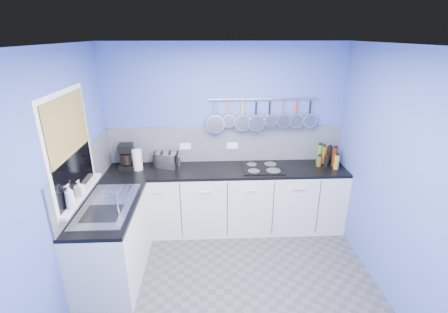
{
  "coord_description": "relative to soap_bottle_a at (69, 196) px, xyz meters",
  "views": [
    {
      "loc": [
        -0.21,
        -2.7,
        2.59
      ],
      "look_at": [
        -0.05,
        0.75,
        1.25
      ],
      "focal_mm": 25.56,
      "sensor_mm": 36.0,
      "label": 1
    }
  ],
  "objects": [
    {
      "name": "cabinet_run_back",
      "position": [
        1.53,
        1.2,
        -0.74
      ],
      "size": [
        3.2,
        0.6,
        0.86
      ],
      "primitive_type": "cube",
      "color": "silver",
      "rests_on": "ground"
    },
    {
      "name": "pot_rail",
      "position": [
        2.03,
        1.45,
        0.61
      ],
      "size": [
        1.45,
        0.02,
        0.02
      ],
      "primitive_type": "cylinder",
      "rotation": [
        0.0,
        1.57,
        0.0
      ],
      "color": "silver",
      "rests_on": "wall_back"
    },
    {
      "name": "pan_3",
      "position": [
        1.94,
        1.44,
        0.4
      ],
      "size": [
        0.23,
        0.11,
        0.42
      ],
      "primitive_type": null,
      "color": "silver",
      "rests_on": "pot_rail"
    },
    {
      "name": "paper_towel",
      "position": [
        0.37,
        1.22,
        -0.13
      ],
      "size": [
        0.14,
        0.14,
        0.27
      ],
      "primitive_type": "cylinder",
      "rotation": [
        0.0,
        0.0,
        0.15
      ],
      "color": "white",
      "rests_on": "worktop_back"
    },
    {
      "name": "socket_right",
      "position": [
        1.63,
        1.47,
        -0.04
      ],
      "size": [
        0.15,
        0.01,
        0.09
      ],
      "primitive_type": "cube",
      "color": "white",
      "rests_on": "backsplash_back"
    },
    {
      "name": "window_glass",
      "position": [
        -0.04,
        0.3,
        0.38
      ],
      "size": [
        0.01,
        0.9,
        1.0
      ],
      "primitive_type": "cube",
      "color": "black",
      "rests_on": "wall_left"
    },
    {
      "name": "bamboo_blind",
      "position": [
        -0.03,
        0.3,
        0.61
      ],
      "size": [
        0.01,
        0.9,
        0.55
      ],
      "primitive_type": "cube",
      "color": "olive",
      "rests_on": "wall_left"
    },
    {
      "name": "condiment_4",
      "position": [
        2.89,
        1.21,
        -0.19
      ],
      "size": [
        0.06,
        0.06,
        0.15
      ],
      "primitive_type": "cylinder",
      "color": "black",
      "rests_on": "worktop_back"
    },
    {
      "name": "pan_5",
      "position": [
        2.3,
        1.44,
        0.42
      ],
      "size": [
        0.19,
        0.1,
        0.38
      ],
      "primitive_type": null,
      "color": "silver",
      "rests_on": "pot_rail"
    },
    {
      "name": "socket_left",
      "position": [
        0.98,
        1.47,
        -0.04
      ],
      "size": [
        0.15,
        0.01,
        0.09
      ],
      "primitive_type": "cube",
      "color": "white",
      "rests_on": "backsplash_back"
    },
    {
      "name": "condiment_5",
      "position": [
        2.8,
        1.23,
        -0.2
      ],
      "size": [
        0.06,
        0.06,
        0.14
      ],
      "primitive_type": "cylinder",
      "color": "brown",
      "rests_on": "worktop_back"
    },
    {
      "name": "mixer_tap",
      "position": [
        0.39,
        0.12,
        -0.14
      ],
      "size": [
        0.12,
        0.08,
        0.26
      ],
      "primitive_type": null,
      "color": "silver",
      "rests_on": "worktop_left"
    },
    {
      "name": "soap_bottle_b",
      "position": [
        0.0,
        0.23,
        -0.03
      ],
      "size": [
        0.09,
        0.09,
        0.17
      ],
      "primitive_type": "imported",
      "rotation": [
        0.0,
        0.0,
        -0.12
      ],
      "color": "white",
      "rests_on": "window_sill"
    },
    {
      "name": "coffee_maker",
      "position": [
        0.21,
        1.27,
        -0.1
      ],
      "size": [
        0.2,
        0.22,
        0.33
      ],
      "primitive_type": null,
      "rotation": [
        0.0,
        0.0,
        0.06
      ],
      "color": "black",
      "rests_on": "worktop_back"
    },
    {
      "name": "toaster",
      "position": [
        0.73,
        1.31,
        -0.17
      ],
      "size": [
        0.34,
        0.26,
        0.2
      ],
      "primitive_type": "cube",
      "rotation": [
        0.0,
        0.0,
        -0.32
      ],
      "color": "silver",
      "rests_on": "worktop_back"
    },
    {
      "name": "backsplash_back",
      "position": [
        1.53,
        1.48,
        -0.02
      ],
      "size": [
        3.2,
        0.02,
        0.5
      ],
      "primitive_type": "cube",
      "color": "gray",
      "rests_on": "wall_back"
    },
    {
      "name": "pan_6",
      "position": [
        2.48,
        1.44,
        0.42
      ],
      "size": [
        0.2,
        0.09,
        0.39
      ],
      "primitive_type": null,
      "color": "silver",
      "rests_on": "pot_rail"
    },
    {
      "name": "wall_back",
      "position": [
        1.53,
        1.51,
        0.08
      ],
      "size": [
        3.2,
        0.02,
        2.5
      ],
      "primitive_type": "cube",
      "color": "#465AB3",
      "rests_on": "ground"
    },
    {
      "name": "condiment_3",
      "position": [
        2.99,
        1.22,
        -0.14
      ],
      "size": [
        0.07,
        0.07,
        0.27
      ],
      "primitive_type": "cylinder",
      "color": "#4C190C",
      "rests_on": "worktop_back"
    },
    {
      "name": "soap_bottle_a",
      "position": [
        0.0,
        0.0,
        0.0
      ],
      "size": [
        0.11,
        0.11,
        0.24
      ],
      "primitive_type": "imported",
      "rotation": [
        0.0,
        0.0,
        -0.28
      ],
      "color": "white",
      "rests_on": "window_sill"
    },
    {
      "name": "backsplash_left",
      "position": [
        -0.06,
        0.6,
        -0.02
      ],
      "size": [
        0.02,
        1.8,
        0.5
      ],
      "primitive_type": "cube",
      "color": "gray",
      "rests_on": "wall_left"
    },
    {
      "name": "sink_unit",
      "position": [
        0.23,
        0.3,
        -0.27
      ],
      "size": [
        0.5,
        0.95,
        0.01
      ],
      "primitive_type": "cube",
      "color": "silver",
      "rests_on": "worktop_left"
    },
    {
      "name": "worktop_left",
      "position": [
        0.23,
        0.3,
        -0.29
      ],
      "size": [
        0.6,
        1.2,
        0.04
      ],
      "primitive_type": "cube",
      "color": "black",
      "rests_on": "cabinet_run_left"
    },
    {
      "name": "condiment_1",
      "position": [
        2.87,
        1.32,
        -0.14
      ],
      "size": [
        0.07,
        0.07,
        0.25
      ],
      "primitive_type": "cylinder",
      "color": "#8C5914",
      "rests_on": "worktop_back"
    },
    {
      "name": "pan_7",
      "position": [
        2.67,
        1.44,
        0.42
      ],
      "size": [
        0.19,
        0.09,
        0.38
      ],
      "primitive_type": null,
      "color": "silver",
      "rests_on": "pot_rail"
    },
    {
      "name": "worktop_back",
      "position": [
        1.53,
        1.2,
        -0.29
      ],
      "size": [
        3.2,
        0.6,
        0.04
      ],
      "primitive_type": "cube",
      "color": "black",
      "rests_on": "cabinet_run_back"
    },
    {
      "name": "ceiling",
      "position": [
        1.53,
        -0.0,
        1.34
      ],
      "size": [
        3.2,
        3.0,
        0.02
      ],
      "primitive_type": "cube",
      "color": "white",
      "rests_on": "ground"
    },
    {
      "name": "condiment_0",
      "position": [
        2.96,
        1.33,
        -0.15
      ],
      "size": [
        0.07,
        0.07,
        0.24
      ],
      "primitive_type": "cylinder",
      "color": "black",
      "rests_on": "worktop_back"
    },
    {
      "name": "wall_left",
      "position": [
        -0.08,
        -0.0,
        0.08
      ],
      "size": [
        0.02,
        3.0,
        2.5
      ],
      "primitive_type": "cube",
      "color": "#465AB3",
      "rests_on": "ground"
    },
    {
      "name": "wall_right",
      "position": [
        3.14,
        -0.0,
        0.08
      ],
      "size": [
        0.02,
        3.0,
        2.5
      ],
      "primitive_type": "cube",
      "color": "#465AB3",
      "rests_on": "ground"
    },
    {
      "name": "pan_1",
      "position": [
        1.58,
        1.44,
        0.43
      ],
      "size": [
        0.18,
        0.08,
        0.37
      ],
      "primitive_type": null,
      "color": "silver",
      "rests_on": "pot_rail"
    },
    {
      "name": "condiment_6",
      "position": [
        2.99,
        1.12,
        -0.17
      ],
      "size": [
        0.07,
        0.07,
        0.19
      ],
      "primitive_type": "cylinder",
      "color": "olive",
      "rests_on": "worktop_back"
    },
    {
      "name": "cabinet_run_left",
      "position": [
        0.23,
        0.3,
        -0.74
      ],
      "size": [
        0.6,
        1.2,
        0.86
      ],
      "primitive_type": "cube",
      "color": "silver",
      "rests_on": "ground"
    },
    {
      "name": "pan_0",
      "position": [
        1.4,
        1.44,
        0.39
      ],
      "size": [
        0.25,
        0.09,
        0.44
      ],
      "primitive_type": null,
      "color": "silver",
      "rests_on": "pot_rail"
    },
    {
      "name": "hob",
      "position": [
        2.01,
        1.19,
        -0.26
      ],
      "size": [
        0.53,
        0.47,
        0.01
      ],
      "primitive_type": "cube",
      "color": "black",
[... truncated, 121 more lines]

